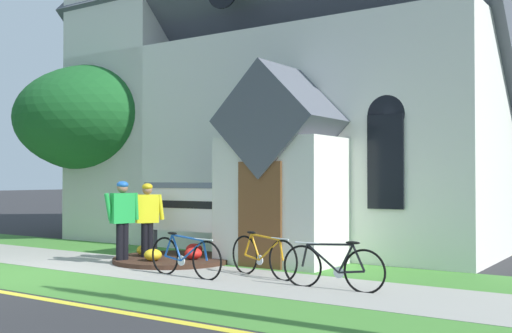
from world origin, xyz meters
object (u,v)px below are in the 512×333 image
object	(u,v)px
church_sign	(184,209)
bicycle_blue	(263,256)
bicycle_yellow	(333,267)
yard_deciduous_tree	(101,120)
bicycle_orange	(185,256)
cyclist_in_yellow_jersey	(147,216)
cyclist_in_orange_jersey	(122,215)

from	to	relation	value
church_sign	bicycle_blue	world-z (taller)	church_sign
bicycle_yellow	yard_deciduous_tree	size ratio (longest dim) A/B	0.34
church_sign	bicycle_orange	size ratio (longest dim) A/B	1.24
bicycle_yellow	cyclist_in_yellow_jersey	bearing A→B (deg)	170.75
bicycle_orange	yard_deciduous_tree	distance (m)	8.58
cyclist_in_orange_jersey	yard_deciduous_tree	size ratio (longest dim) A/B	0.33
church_sign	bicycle_blue	bearing A→B (deg)	-19.75
cyclist_in_orange_jersey	cyclist_in_yellow_jersey	size ratio (longest dim) A/B	1.03
church_sign	cyclist_in_orange_jersey	bearing A→B (deg)	-115.22
cyclist_in_yellow_jersey	bicycle_yellow	bearing A→B (deg)	-9.25
bicycle_blue	cyclist_in_orange_jersey	xyz separation A→B (m)	(-3.25, -0.29, 0.63)
bicycle_orange	cyclist_in_orange_jersey	distance (m)	2.23
church_sign	cyclist_in_orange_jersey	world-z (taller)	cyclist_in_orange_jersey
church_sign	bicycle_orange	distance (m)	2.40
bicycle_orange	yard_deciduous_tree	bearing A→B (deg)	148.49
bicycle_orange	cyclist_in_yellow_jersey	bearing A→B (deg)	150.92
yard_deciduous_tree	bicycle_yellow	bearing A→B (deg)	-21.87
bicycle_blue	cyclist_in_yellow_jersey	size ratio (longest dim) A/B	1.03
bicycle_blue	cyclist_in_orange_jersey	world-z (taller)	cyclist_in_orange_jersey
cyclist_in_orange_jersey	cyclist_in_yellow_jersey	bearing A→B (deg)	79.93
bicycle_yellow	church_sign	bearing A→B (deg)	161.78
cyclist_in_yellow_jersey	yard_deciduous_tree	world-z (taller)	yard_deciduous_tree
bicycle_orange	yard_deciduous_tree	xyz separation A→B (m)	(-6.80, 4.17, 3.15)
cyclist_in_orange_jersey	cyclist_in_yellow_jersey	distance (m)	0.62
cyclist_in_orange_jersey	cyclist_in_yellow_jersey	xyz separation A→B (m)	(0.11, 0.61, -0.04)
bicycle_yellow	yard_deciduous_tree	world-z (taller)	yard_deciduous_tree
bicycle_blue	bicycle_yellow	world-z (taller)	bicycle_blue
cyclist_in_orange_jersey	yard_deciduous_tree	xyz separation A→B (m)	(-4.72, 3.69, 2.50)
church_sign	bicycle_blue	distance (m)	2.92
cyclist_in_yellow_jersey	yard_deciduous_tree	xyz separation A→B (m)	(-4.83, 3.07, 2.54)
bicycle_orange	yard_deciduous_tree	size ratio (longest dim) A/B	0.34
church_sign	bicycle_yellow	bearing A→B (deg)	-18.22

